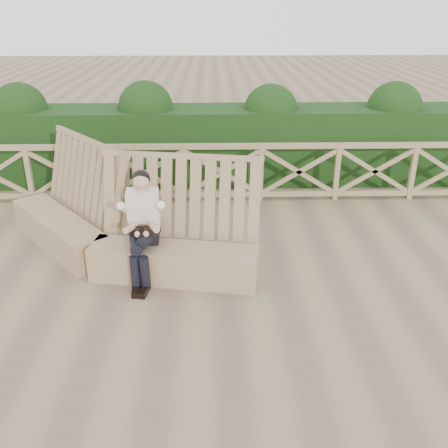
{
  "coord_description": "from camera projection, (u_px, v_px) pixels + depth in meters",
  "views": [
    {
      "loc": [
        -0.18,
        -5.34,
        3.5
      ],
      "look_at": [
        -0.04,
        0.4,
        0.9
      ],
      "focal_mm": 40.0,
      "sensor_mm": 36.0,
      "label": 1
    }
  ],
  "objects": [
    {
      "name": "ground",
      "position": [
        228.0,
        302.0,
        6.31
      ],
      "size": [
        60.0,
        60.0,
        0.0
      ],
      "primitive_type": "plane",
      "color": "brown",
      "rests_on": "ground"
    },
    {
      "name": "bench",
      "position": [
        116.0,
        234.0,
        7.19
      ],
      "size": [
        3.93,
        2.68,
        1.62
      ],
      "rotation": [
        0.0,
        0.0,
        -0.43
      ],
      "color": "#8C7250",
      "rests_on": "ground"
    },
    {
      "name": "woman",
      "position": [
        143.0,
        223.0,
        6.58
      ],
      "size": [
        0.43,
        0.9,
        1.49
      ],
      "rotation": [
        0.0,
        0.0,
        0.04
      ],
      "color": "black",
      "rests_on": "ground"
    },
    {
      "name": "guardrail",
      "position": [
        222.0,
        172.0,
        9.27
      ],
      "size": [
        10.1,
        0.09,
        1.1
      ],
      "color": "#9D855B",
      "rests_on": "ground"
    },
    {
      "name": "hedge",
      "position": [
        221.0,
        145.0,
        10.28
      ],
      "size": [
        12.0,
        1.2,
        1.5
      ],
      "primitive_type": "cube",
      "color": "black",
      "rests_on": "ground"
    }
  ]
}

